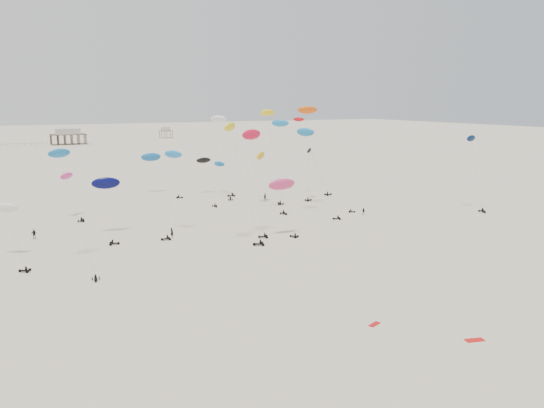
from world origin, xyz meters
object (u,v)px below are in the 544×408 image
pavilion_main (68,138)px  pavilion_small (166,133)px  rig_0 (218,130)px  rig_9 (9,219)px  rig_4 (312,120)px  spectator_0 (172,237)px

pavilion_main → pavilion_small: pavilion_main is taller
rig_0 → rig_9: 66.34m
pavilion_small → rig_4: rig_4 is taller
pavilion_small → rig_0: rig_0 is taller
spectator_0 → pavilion_small: bearing=-49.1°
rig_9 → rig_0: bearing=-29.1°
pavilion_small → spectator_0: size_ratio=3.99×
rig_0 → rig_9: (-52.83, -38.34, -11.82)m
pavilion_small → rig_9: size_ratio=0.63×
pavilion_small → spectator_0: 292.16m
pavilion_main → rig_4: rig_4 is taller
rig_4 → pavilion_small: bearing=-147.3°
rig_4 → pavilion_main: bearing=-131.4°
rig_0 → spectator_0: 47.84m
pavilion_main → rig_9: (-35.69, -253.34, 2.61)m
rig_4 → rig_9: size_ratio=1.89×
pavilion_small → pavilion_main: bearing=-156.8°
pavilion_main → rig_4: size_ratio=0.78×
rig_4 → rig_0: bearing=-100.9°
rig_0 → pavilion_main: bearing=-85.9°
rig_4 → spectator_0: rig_4 is taller
rig_0 → spectator_0: bearing=56.1°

